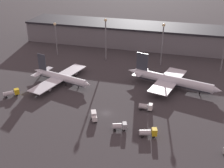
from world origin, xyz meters
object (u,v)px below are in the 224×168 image
(service_vehicle_0, at_px, (11,93))
(service_vehicle_3, at_px, (146,107))
(service_vehicle_1, at_px, (149,132))
(airplane_0, at_px, (61,78))
(service_vehicle_4, at_px, (120,126))
(service_vehicle_5, at_px, (94,116))
(airplane_1, at_px, (171,81))

(service_vehicle_0, xyz_separation_m, service_vehicle_3, (62.40, 4.43, 0.03))
(service_vehicle_1, bearing_deg, service_vehicle_3, 86.68)
(airplane_0, bearing_deg, service_vehicle_4, -24.92)
(service_vehicle_1, bearing_deg, service_vehicle_0, 152.92)
(service_vehicle_4, xyz_separation_m, service_vehicle_5, (-11.74, 4.19, 0.08))
(service_vehicle_1, xyz_separation_m, service_vehicle_5, (-22.99, 5.31, 0.03))
(service_vehicle_1, distance_m, service_vehicle_3, 18.33)
(airplane_0, relative_size, service_vehicle_4, 6.61)
(service_vehicle_5, bearing_deg, service_vehicle_4, 45.81)
(service_vehicle_1, distance_m, service_vehicle_4, 11.31)
(service_vehicle_3, xyz_separation_m, service_vehicle_5, (-19.10, -12.59, 0.01))
(airplane_0, relative_size, service_vehicle_1, 5.64)
(airplane_1, relative_size, service_vehicle_5, 8.29)
(service_vehicle_3, bearing_deg, airplane_1, 70.99)
(airplane_0, xyz_separation_m, service_vehicle_5, (26.97, -27.05, -1.39))
(airplane_1, xyz_separation_m, service_vehicle_0, (-70.89, -28.83, -2.11))
(service_vehicle_5, bearing_deg, airplane_1, 118.73)
(service_vehicle_1, distance_m, service_vehicle_5, 23.60)
(airplane_1, distance_m, service_vehicle_0, 76.56)
(airplane_0, xyz_separation_m, service_vehicle_0, (-16.34, -18.88, -1.43))
(airplane_0, relative_size, service_vehicle_5, 6.73)
(airplane_1, height_order, service_vehicle_1, airplane_1)
(airplane_0, bearing_deg, airplane_1, 24.31)
(airplane_0, height_order, service_vehicle_0, airplane_0)
(airplane_1, xyz_separation_m, service_vehicle_1, (-4.59, -42.31, -2.10))
(airplane_0, distance_m, airplane_1, 55.45)
(service_vehicle_3, height_order, service_vehicle_5, service_vehicle_3)
(airplane_0, relative_size, service_vehicle_3, 6.71)
(service_vehicle_5, bearing_deg, service_vehicle_3, 98.85)
(service_vehicle_1, bearing_deg, airplane_0, 131.48)
(airplane_0, xyz_separation_m, airplane_1, (54.55, 9.95, 0.68))
(airplane_0, bearing_deg, service_vehicle_1, -18.96)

